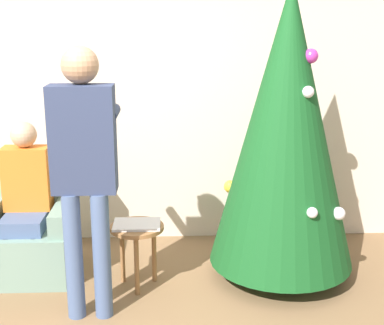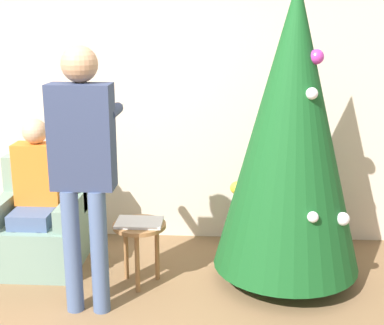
{
  "view_description": "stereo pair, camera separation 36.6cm",
  "coord_description": "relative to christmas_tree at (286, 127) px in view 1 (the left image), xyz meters",
  "views": [
    {
      "loc": [
        0.36,
        -2.5,
        1.98
      ],
      "look_at": [
        0.51,
        1.11,
        1.01
      ],
      "focal_mm": 50.0,
      "sensor_mm": 36.0,
      "label": 1
    },
    {
      "loc": [
        0.72,
        -2.5,
        1.98
      ],
      "look_at": [
        0.51,
        1.11,
        1.01
      ],
      "focal_mm": 50.0,
      "sensor_mm": 36.0,
      "label": 2
    }
  ],
  "objects": [
    {
      "name": "person_seated",
      "position": [
        -1.99,
        0.12,
        -0.54
      ],
      "size": [
        0.36,
        0.46,
        1.22
      ],
      "color": "#475B84",
      "rests_on": "ground_plane"
    },
    {
      "name": "wall_back",
      "position": [
        -1.22,
        0.84,
        0.15
      ],
      "size": [
        8.0,
        0.06,
        2.7
      ],
      "color": "beige",
      "rests_on": "ground_plane"
    },
    {
      "name": "side_stool",
      "position": [
        -1.12,
        -0.14,
        -0.79
      ],
      "size": [
        0.4,
        0.4,
        0.49
      ],
      "color": "olive",
      "rests_on": "ground_plane"
    },
    {
      "name": "christmas_tree",
      "position": [
        0.0,
        0.0,
        0.0
      ],
      "size": [
        1.12,
        1.12,
        2.28
      ],
      "color": "brown",
      "rests_on": "ground_plane"
    },
    {
      "name": "armchair",
      "position": [
        -1.99,
        0.15,
        -0.89
      ],
      "size": [
        0.68,
        0.65,
        0.88
      ],
      "color": "gray",
      "rests_on": "ground_plane"
    },
    {
      "name": "person_standing",
      "position": [
        -1.42,
        -0.5,
        -0.1
      ],
      "size": [
        0.43,
        0.57,
        1.83
      ],
      "color": "#475B84",
      "rests_on": "ground_plane"
    },
    {
      "name": "laptop",
      "position": [
        -1.12,
        -0.14,
        -0.7
      ],
      "size": [
        0.35,
        0.25,
        0.02
      ],
      "color": "silver",
      "rests_on": "side_stool"
    }
  ]
}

